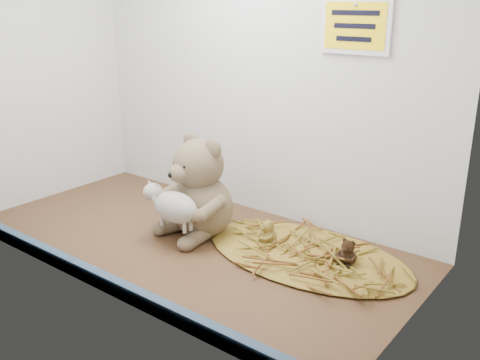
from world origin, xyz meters
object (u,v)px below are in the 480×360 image
Objects in this scene: toy_lamb at (175,207)px; mini_teddy_brown at (348,251)px; main_teddy at (201,185)px; mini_teddy_tan at (269,231)px.

toy_lamb is 2.76× the size of mini_teddy_brown.
mini_teddy_tan is at bearing 25.00° from main_teddy.
toy_lamb is 2.66× the size of mini_teddy_tan.
toy_lamb is at bearing -77.26° from main_teddy.
main_teddy reaches higher than toy_lamb.
main_teddy reaches higher than mini_teddy_tan.
main_teddy reaches higher than mini_teddy_brown.
mini_teddy_tan is at bearing -170.41° from mini_teddy_brown.
mini_teddy_brown is at bearing 21.72° from toy_lamb.
mini_teddy_brown is (40.93, 16.31, -6.33)cm from toy_lamb.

